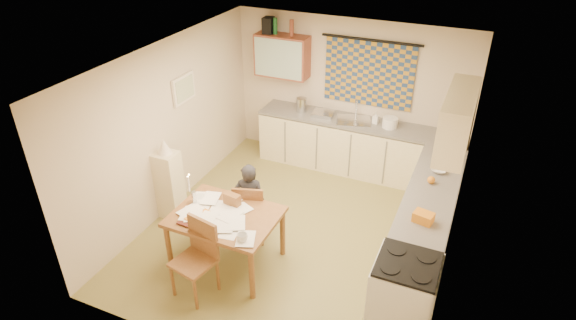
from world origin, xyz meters
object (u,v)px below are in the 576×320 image
at_px(dining_table, 227,239).
at_px(chair_far, 251,221).
at_px(counter_right, 424,229).
at_px(shelf_stand, 170,185).
at_px(person, 250,202).
at_px(stove, 402,299).
at_px(counter_back, 355,147).

xyz_separation_m(dining_table, chair_far, (0.05, 0.57, -0.10)).
height_order(counter_right, shelf_stand, shelf_stand).
relative_size(chair_far, person, 0.78).
bearing_deg(stove, dining_table, 173.80).
bearing_deg(shelf_stand, counter_back, 48.01).
bearing_deg(chair_far, shelf_stand, -17.39).
height_order(counter_back, counter_right, same).
bearing_deg(counter_back, counter_right, -50.77).
height_order(counter_back, chair_far, counter_back).
distance_m(counter_right, chair_far, 2.29).
relative_size(dining_table, person, 1.11).
bearing_deg(chair_far, dining_table, 67.76).
distance_m(dining_table, person, 0.61).
height_order(counter_right, chair_far, counter_right).
relative_size(counter_right, shelf_stand, 2.83).
distance_m(counter_right, shelf_stand, 3.58).
distance_m(counter_back, counter_right, 2.30).
height_order(counter_back, dining_table, counter_back).
relative_size(counter_back, person, 2.84).
xyz_separation_m(counter_back, dining_table, (-0.82, -2.89, -0.07)).
relative_size(stove, dining_table, 0.77).
height_order(person, shelf_stand, person).
relative_size(chair_far, shelf_stand, 0.87).
xyz_separation_m(counter_right, person, (-2.24, -0.52, 0.13)).
bearing_deg(stove, counter_back, 114.93).
bearing_deg(counter_back, person, -108.74).
relative_size(counter_right, chair_far, 3.26).
xyz_separation_m(chair_far, shelf_stand, (-1.31, 0.00, 0.24)).
distance_m(chair_far, person, 0.30).
bearing_deg(counter_back, shelf_stand, -131.99).
bearing_deg(counter_right, shelf_stand, -171.48).
bearing_deg(counter_back, dining_table, -105.82).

